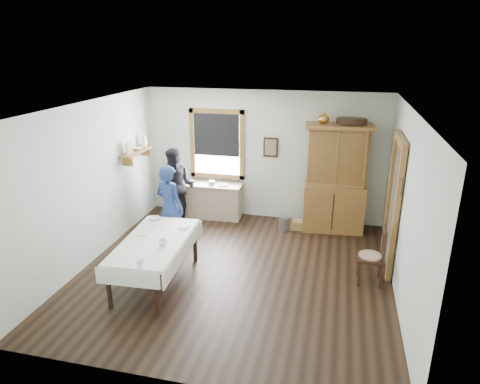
# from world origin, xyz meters

# --- Properties ---
(room) EXTENTS (5.01, 5.01, 2.70)m
(room) POSITION_xyz_m (0.00, 0.00, 1.35)
(room) COLOR black
(room) RESTS_ON ground
(window) EXTENTS (1.18, 0.07, 1.48)m
(window) POSITION_xyz_m (-1.00, 2.46, 1.62)
(window) COLOR white
(window) RESTS_ON room
(doorway) EXTENTS (0.09, 1.14, 2.22)m
(doorway) POSITION_xyz_m (2.46, 0.85, 1.16)
(doorway) COLOR #453F31
(doorway) RESTS_ON room
(wall_shelf) EXTENTS (0.24, 1.00, 0.44)m
(wall_shelf) POSITION_xyz_m (-2.37, 1.54, 1.57)
(wall_shelf) COLOR olive
(wall_shelf) RESTS_ON room
(framed_picture) EXTENTS (0.30, 0.04, 0.40)m
(framed_picture) POSITION_xyz_m (0.15, 2.46, 1.55)
(framed_picture) COLOR black
(framed_picture) RESTS_ON room
(rug_beater) EXTENTS (0.01, 0.27, 0.27)m
(rug_beater) POSITION_xyz_m (2.45, 0.30, 1.72)
(rug_beater) COLOR black
(rug_beater) RESTS_ON room
(work_counter) EXTENTS (1.33, 0.54, 0.75)m
(work_counter) POSITION_xyz_m (-1.07, 2.20, 0.38)
(work_counter) COLOR tan
(work_counter) RESTS_ON room
(china_hutch) EXTENTS (1.31, 0.70, 2.15)m
(china_hutch) POSITION_xyz_m (1.50, 2.12, 1.07)
(china_hutch) COLOR olive
(china_hutch) RESTS_ON room
(dining_table) EXTENTS (1.06, 1.88, 0.73)m
(dining_table) POSITION_xyz_m (-1.13, -0.57, 0.37)
(dining_table) COLOR white
(dining_table) RESTS_ON room
(spindle_chair) EXTENTS (0.45, 0.45, 0.95)m
(spindle_chair) POSITION_xyz_m (2.13, 0.19, 0.48)
(spindle_chair) COLOR black
(spindle_chair) RESTS_ON room
(pail) EXTENTS (0.30, 0.30, 0.28)m
(pail) POSITION_xyz_m (0.57, 1.92, 0.14)
(pail) COLOR gray
(pail) RESTS_ON room
(wicker_basket) EXTENTS (0.33, 0.25, 0.18)m
(wicker_basket) POSITION_xyz_m (0.80, 1.97, 0.09)
(wicker_basket) COLOR #9D8147
(wicker_basket) RESTS_ON room
(woman_blue) EXTENTS (0.62, 0.51, 1.46)m
(woman_blue) POSITION_xyz_m (-1.35, 0.61, 0.73)
(woman_blue) COLOR navy
(woman_blue) RESTS_ON room
(figure_dark) EXTENTS (0.74, 0.59, 1.48)m
(figure_dark) POSITION_xyz_m (-1.65, 1.72, 0.74)
(figure_dark) COLOR black
(figure_dark) RESTS_ON room
(table_cup_a) EXTENTS (0.16, 0.16, 0.10)m
(table_cup_a) POSITION_xyz_m (-0.92, -0.72, 0.78)
(table_cup_a) COLOR white
(table_cup_a) RESTS_ON dining_table
(table_cup_b) EXTENTS (0.12, 0.12, 0.09)m
(table_cup_b) POSITION_xyz_m (-0.96, -1.39, 0.78)
(table_cup_b) COLOR white
(table_cup_b) RESTS_ON dining_table
(table_bowl) EXTENTS (0.25, 0.25, 0.05)m
(table_bowl) POSITION_xyz_m (-1.46, 0.16, 0.76)
(table_bowl) COLOR white
(table_bowl) RESTS_ON dining_table
(counter_book) EXTENTS (0.20, 0.25, 0.02)m
(counter_book) POSITION_xyz_m (-0.88, 2.15, 0.76)
(counter_book) COLOR #796151
(counter_book) RESTS_ON work_counter
(counter_bowl) EXTENTS (0.24, 0.24, 0.06)m
(counter_bowl) POSITION_xyz_m (-1.54, 2.14, 0.78)
(counter_bowl) COLOR white
(counter_bowl) RESTS_ON work_counter
(shelf_bowl) EXTENTS (0.22, 0.22, 0.05)m
(shelf_bowl) POSITION_xyz_m (-2.37, 1.55, 1.60)
(shelf_bowl) COLOR white
(shelf_bowl) RESTS_ON wall_shelf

